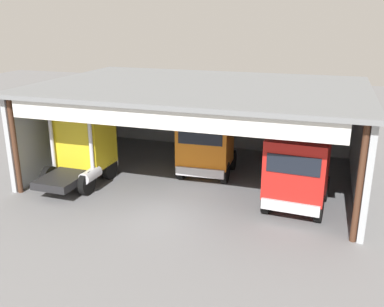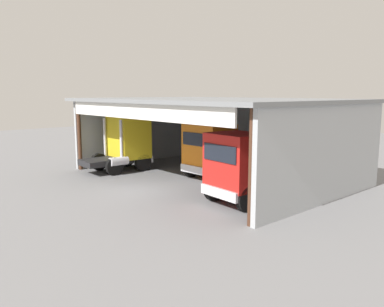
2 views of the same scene
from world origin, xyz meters
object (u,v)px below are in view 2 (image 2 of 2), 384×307
object	(u,v)px
truck_orange_center_left_bay	(212,150)
tool_cart	(294,168)
truck_red_center_bay	(242,167)
truck_yellow_left_bay	(126,142)
oil_drum	(295,169)

from	to	relation	value
truck_orange_center_left_bay	tool_cart	size ratio (longest dim) A/B	4.33
truck_red_center_bay	truck_orange_center_left_bay	bearing A→B (deg)	-25.66
truck_orange_center_left_bay	truck_yellow_left_bay	bearing A→B (deg)	21.74
truck_red_center_bay	tool_cart	size ratio (longest dim) A/B	4.77
truck_yellow_left_bay	tool_cart	bearing A→B (deg)	40.27
truck_yellow_left_bay	tool_cart	world-z (taller)	truck_yellow_left_bay
oil_drum	tool_cart	distance (m)	0.11
tool_cart	truck_red_center_bay	bearing A→B (deg)	-74.77
truck_red_center_bay	truck_yellow_left_bay	bearing A→B (deg)	3.04
truck_red_center_bay	tool_cart	world-z (taller)	truck_red_center_bay
truck_red_center_bay	oil_drum	distance (m)	7.42
oil_drum	truck_red_center_bay	bearing A→B (deg)	-75.48
truck_red_center_bay	oil_drum	xyz separation A→B (m)	(-1.83, 7.07, -1.28)
truck_red_center_bay	tool_cart	xyz separation A→B (m)	(-1.92, 7.07, -1.22)
truck_orange_center_left_bay	oil_drum	size ratio (longest dim) A/B	4.84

